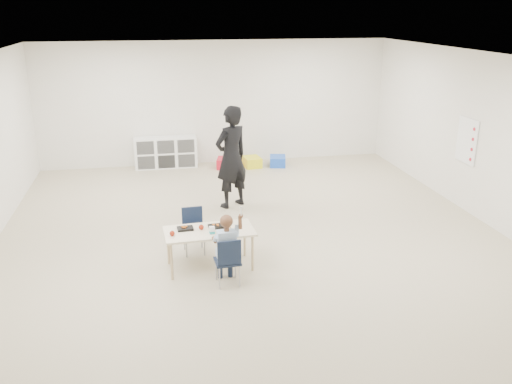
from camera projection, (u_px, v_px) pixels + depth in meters
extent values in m
plane|color=tan|center=(252.00, 236.00, 8.69)|extent=(9.00, 9.00, 0.00)
plane|color=white|center=(252.00, 58.00, 7.79)|extent=(9.00, 9.00, 0.00)
cube|color=white|center=(216.00, 103.00, 12.42)|extent=(8.00, 0.02, 2.80)
cube|color=white|center=(362.00, 301.00, 4.06)|extent=(8.00, 0.02, 2.80)
cube|color=white|center=(489.00, 140.00, 8.96)|extent=(0.02, 9.00, 2.80)
cube|color=beige|center=(209.00, 231.00, 7.49)|extent=(1.26, 0.68, 0.03)
cube|color=black|center=(216.00, 226.00, 7.58)|extent=(0.23, 0.17, 0.03)
cube|color=black|center=(185.00, 229.00, 7.50)|extent=(0.23, 0.17, 0.03)
cube|color=white|center=(212.00, 230.00, 7.35)|extent=(0.07, 0.07, 0.10)
ellipsoid|color=tan|center=(228.00, 228.00, 7.45)|extent=(0.09, 0.09, 0.07)
sphere|color=maroon|center=(201.00, 227.00, 7.49)|extent=(0.07, 0.07, 0.07)
sphere|color=maroon|center=(172.00, 233.00, 7.29)|extent=(0.07, 0.07, 0.07)
cube|color=white|center=(166.00, 152.00, 12.34)|extent=(1.40, 0.40, 0.70)
cube|color=white|center=(467.00, 141.00, 9.57)|extent=(0.02, 0.60, 0.80)
imported|color=black|center=(231.00, 157.00, 9.73)|extent=(0.81, 0.73, 1.86)
cube|color=red|center=(225.00, 163.00, 12.37)|extent=(0.44, 0.52, 0.22)
cube|color=yellow|center=(252.00, 162.00, 12.44)|extent=(0.41, 0.50, 0.23)
cube|color=blue|center=(278.00, 161.00, 12.52)|extent=(0.44, 0.52, 0.22)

